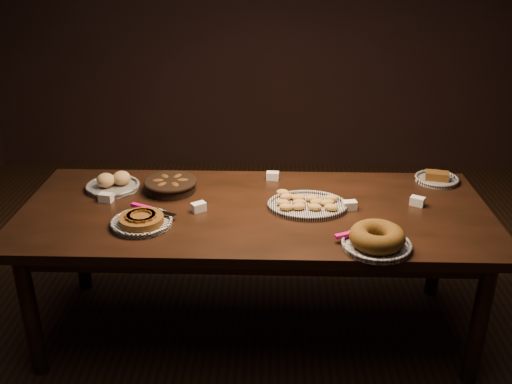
{
  "coord_description": "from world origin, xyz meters",
  "views": [
    {
      "loc": [
        0.08,
        -2.62,
        2.03
      ],
      "look_at": [
        0.0,
        0.05,
        0.82
      ],
      "focal_mm": 40.0,
      "sensor_mm": 36.0,
      "label": 1
    }
  ],
  "objects_px": {
    "buffet_table": "(255,221)",
    "apple_tart_plate": "(142,221)",
    "bundt_cake_plate": "(377,239)",
    "madeleine_platter": "(307,204)"
  },
  "relations": [
    {
      "from": "apple_tart_plate",
      "to": "buffet_table",
      "type": "bearing_deg",
      "value": 27.75
    },
    {
      "from": "bundt_cake_plate",
      "to": "madeleine_platter",
      "type": "bearing_deg",
      "value": 112.97
    },
    {
      "from": "buffet_table",
      "to": "apple_tart_plate",
      "type": "xyz_separation_m",
      "value": [
        -0.54,
        -0.2,
        0.1
      ]
    },
    {
      "from": "buffet_table",
      "to": "madeleine_platter",
      "type": "height_order",
      "value": "madeleine_platter"
    },
    {
      "from": "buffet_table",
      "to": "apple_tart_plate",
      "type": "distance_m",
      "value": 0.58
    },
    {
      "from": "buffet_table",
      "to": "madeleine_platter",
      "type": "distance_m",
      "value": 0.28
    },
    {
      "from": "buffet_table",
      "to": "bundt_cake_plate",
      "type": "distance_m",
      "value": 0.68
    },
    {
      "from": "apple_tart_plate",
      "to": "bundt_cake_plate",
      "type": "height_order",
      "value": "bundt_cake_plate"
    },
    {
      "from": "buffet_table",
      "to": "apple_tart_plate",
      "type": "height_order",
      "value": "apple_tart_plate"
    },
    {
      "from": "buffet_table",
      "to": "apple_tart_plate",
      "type": "relative_size",
      "value": 7.35
    }
  ]
}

